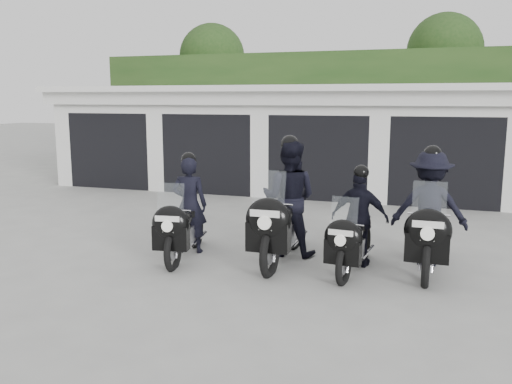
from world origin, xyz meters
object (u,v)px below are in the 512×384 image
(police_bike_a, at_px, (185,215))
(police_bike_b, at_px, (286,206))
(police_bike_d, at_px, (429,215))
(police_bike_c, at_px, (357,225))

(police_bike_a, xyz_separation_m, police_bike_b, (1.61, 0.46, 0.17))
(police_bike_d, bearing_deg, police_bike_c, -156.33)
(police_bike_c, relative_size, police_bike_d, 0.85)
(police_bike_a, xyz_separation_m, police_bike_c, (2.81, 0.24, -0.00))
(police_bike_b, distance_m, police_bike_c, 1.23)
(police_bike_a, xyz_separation_m, police_bike_d, (3.86, 0.70, 0.13))
(police_bike_b, bearing_deg, police_bike_d, 5.63)
(police_bike_d, bearing_deg, police_bike_a, -169.67)
(police_bike_a, relative_size, police_bike_d, 0.90)
(police_bike_b, distance_m, police_bike_d, 2.26)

